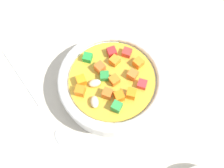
% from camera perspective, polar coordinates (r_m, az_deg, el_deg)
% --- Properties ---
extents(ground_plane, '(1.40, 1.40, 0.02)m').
position_cam_1_polar(ground_plane, '(0.55, 0.00, -1.39)').
color(ground_plane, '#BAB2A0').
extents(soup_bowl_main, '(0.19, 0.19, 0.06)m').
position_cam_1_polar(soup_bowl_main, '(0.51, -0.01, 0.22)').
color(soup_bowl_main, white).
rests_on(soup_bowl_main, ground_plane).
extents(spoon, '(0.06, 0.24, 0.01)m').
position_cam_1_polar(spoon, '(0.54, -13.59, -5.44)').
color(spoon, silver).
rests_on(spoon, ground_plane).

